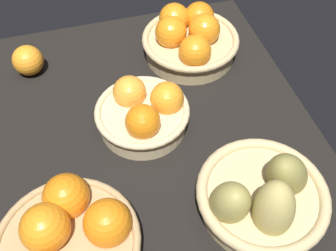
{
  "coord_description": "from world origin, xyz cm",
  "views": [
    {
      "loc": [
        -52.04,
        10.93,
        71.25
      ],
      "look_at": [
        -2.66,
        -2.98,
        7.0
      ],
      "focal_mm": 41.61,
      "sensor_mm": 36.0,
      "label": 1
    }
  ],
  "objects_px": {
    "basket_far_left": "(69,242)",
    "basket_near_right": "(190,39)",
    "basket_center": "(144,112)",
    "loose_orange_front_gap": "(28,60)",
    "basket_near_left_pears": "(262,197)"
  },
  "relations": [
    {
      "from": "basket_far_left",
      "to": "basket_near_right",
      "type": "xyz_separation_m",
      "value": [
        0.45,
        -0.36,
        0.0
      ]
    },
    {
      "from": "basket_center",
      "to": "loose_orange_front_gap",
      "type": "height_order",
      "value": "basket_center"
    },
    {
      "from": "basket_near_right",
      "to": "loose_orange_front_gap",
      "type": "height_order",
      "value": "basket_near_right"
    },
    {
      "from": "basket_near_left_pears",
      "to": "basket_far_left",
      "type": "height_order",
      "value": "basket_near_left_pears"
    },
    {
      "from": "loose_orange_front_gap",
      "to": "basket_near_right",
      "type": "bearing_deg",
      "value": -95.87
    },
    {
      "from": "basket_near_right",
      "to": "basket_center",
      "type": "xyz_separation_m",
      "value": [
        -0.2,
        0.17,
        -0.01
      ]
    },
    {
      "from": "basket_center",
      "to": "basket_near_right",
      "type": "bearing_deg",
      "value": -39.69
    },
    {
      "from": "basket_near_left_pears",
      "to": "basket_far_left",
      "type": "bearing_deg",
      "value": 88.4
    },
    {
      "from": "basket_far_left",
      "to": "loose_orange_front_gap",
      "type": "relative_size",
      "value": 3.35
    },
    {
      "from": "basket_near_left_pears",
      "to": "basket_near_right",
      "type": "distance_m",
      "value": 0.46
    },
    {
      "from": "basket_far_left",
      "to": "loose_orange_front_gap",
      "type": "distance_m",
      "value": 0.5
    },
    {
      "from": "basket_near_right",
      "to": "loose_orange_front_gap",
      "type": "bearing_deg",
      "value": 84.13
    },
    {
      "from": "basket_center",
      "to": "loose_orange_front_gap",
      "type": "relative_size",
      "value": 2.75
    },
    {
      "from": "basket_near_right",
      "to": "basket_center",
      "type": "distance_m",
      "value": 0.26
    },
    {
      "from": "basket_far_left",
      "to": "basket_center",
      "type": "xyz_separation_m",
      "value": [
        0.25,
        -0.19,
        -0.0
      ]
    }
  ]
}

